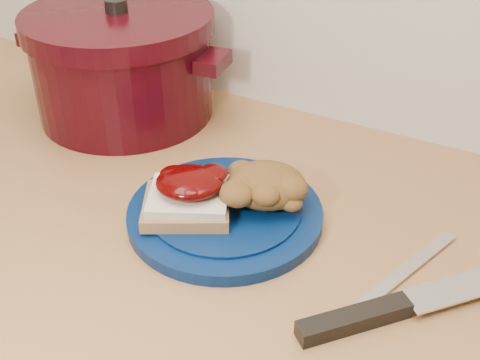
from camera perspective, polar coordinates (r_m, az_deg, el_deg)
The scene contains 7 objects.
plate at distance 0.74m, azimuth -1.43°, elevation -3.25°, with size 0.24×0.24×0.02m, color #041A44.
sandwich at distance 0.72m, azimuth -4.95°, elevation -1.39°, with size 0.13×0.13×0.05m.
stuffing_mound at distance 0.73m, azimuth 2.50°, elevation -0.47°, with size 0.10×0.08×0.05m, color brown.
chef_knife at distance 0.64m, azimuth 14.26°, elevation -11.69°, with size 0.23×0.26×0.02m.
butter_knife at distance 0.69m, azimuth 15.47°, elevation -8.24°, with size 0.19×0.01×0.00m, color silver.
dutch_oven at distance 0.96m, azimuth -11.06°, elevation 10.79°, with size 0.35×0.32×0.18m.
pepper_grinder at distance 1.02m, azimuth -14.35°, elevation 10.45°, with size 0.07×0.07×0.13m.
Camera 1 is at (0.32, 0.98, 1.36)m, focal length 45.00 mm.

